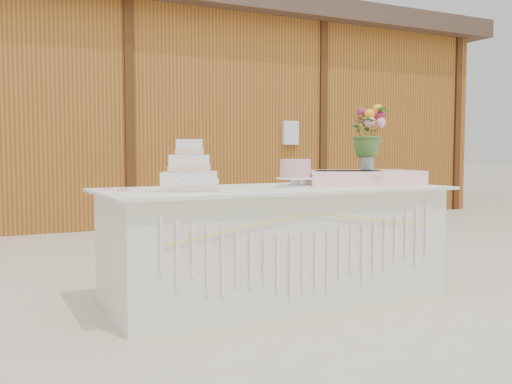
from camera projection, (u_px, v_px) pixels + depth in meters
ground at (275, 298)px, 3.97m from camera, size 80.00×80.00×0.00m
barn at (98, 111)px, 9.19m from camera, size 12.60×4.60×3.30m
cake_table at (276, 243)px, 3.94m from camera, size 2.40×1.00×0.77m
wedding_cake at (190, 173)px, 3.60m from camera, size 0.47×0.47×0.32m
pink_cake_stand at (295, 172)px, 3.93m from camera, size 0.27×0.27×0.19m
satin_runner at (359, 178)px, 4.21m from camera, size 0.96×0.71×0.11m
flower_vase at (367, 160)px, 4.29m from camera, size 0.11×0.11×0.15m
bouquet at (367, 126)px, 4.27m from camera, size 0.42×0.39×0.37m
loose_flowers at (124, 189)px, 3.58m from camera, size 0.27×0.37×0.02m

